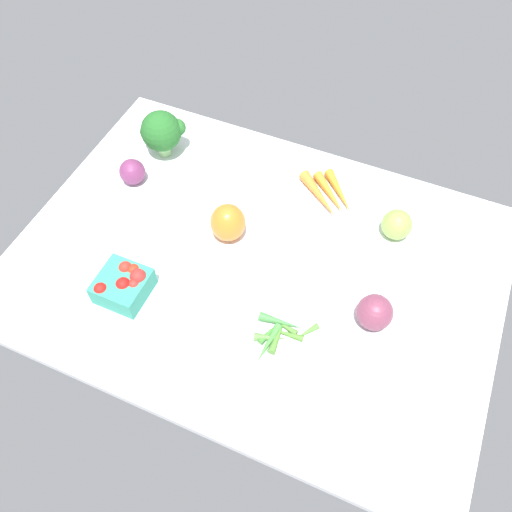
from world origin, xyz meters
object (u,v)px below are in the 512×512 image
at_px(okra_pile, 278,333).
at_px(bell_pepper_orange, 228,222).
at_px(heirloom_tomato_green, 397,225).
at_px(berry_basket, 124,284).
at_px(broccoli_head, 162,131).
at_px(carrot_bunch, 328,194).
at_px(red_onion_near_basket, 375,312).
at_px(red_onion_center, 132,172).

distance_m(okra_pile, bell_pepper_orange, 0.27).
distance_m(heirloom_tomato_green, bell_pepper_orange, 0.37).
xyz_separation_m(berry_basket, heirloom_tomato_green, (0.47, 0.37, 0.00)).
bearing_deg(broccoli_head, heirloom_tomato_green, -2.29).
relative_size(broccoli_head, carrot_bunch, 0.77).
relative_size(berry_basket, red_onion_near_basket, 1.37).
xyz_separation_m(berry_basket, red_onion_near_basket, (0.49, 0.14, 0.01)).
height_order(carrot_bunch, bell_pepper_orange, bell_pepper_orange).
relative_size(berry_basket, bell_pepper_orange, 1.11).
relative_size(broccoli_head, heirloom_tomato_green, 1.79).
bearing_deg(carrot_bunch, berry_basket, -125.80).
xyz_separation_m(carrot_bunch, berry_basket, (-0.30, -0.42, 0.02)).
xyz_separation_m(berry_basket, bell_pepper_orange, (0.13, 0.22, 0.01)).
relative_size(okra_pile, bell_pepper_orange, 1.42).
distance_m(carrot_bunch, berry_basket, 0.51).
relative_size(heirloom_tomato_green, bell_pepper_orange, 0.76).
bearing_deg(red_onion_center, bell_pepper_orange, -11.81).
bearing_deg(carrot_bunch, red_onion_center, -163.20).
bearing_deg(bell_pepper_orange, okra_pile, -43.61).
xyz_separation_m(broccoli_head, heirloom_tomato_green, (0.60, -0.02, -0.04)).
relative_size(red_onion_near_basket, bell_pepper_orange, 0.81).
bearing_deg(red_onion_center, okra_pile, -27.22).
relative_size(red_onion_near_basket, heirloom_tomato_green, 1.07).
relative_size(red_onion_center, berry_basket, 0.62).
bearing_deg(okra_pile, broccoli_head, 141.46).
xyz_separation_m(broccoli_head, red_onion_near_basket, (0.62, -0.26, -0.03)).
relative_size(red_onion_center, heirloom_tomato_green, 0.91).
bearing_deg(bell_pepper_orange, carrot_bunch, 49.12).
distance_m(okra_pile, berry_basket, 0.33).
distance_m(carrot_bunch, okra_pile, 0.38).
height_order(broccoli_head, okra_pile, broccoli_head).
bearing_deg(berry_basket, okra_pile, 6.07).
xyz_separation_m(carrot_bunch, okra_pile, (0.03, -0.38, -0.00)).
distance_m(berry_basket, red_onion_near_basket, 0.51).
relative_size(broccoli_head, okra_pile, 0.97).
xyz_separation_m(carrot_bunch, heirloom_tomato_green, (0.17, -0.04, 0.02)).
relative_size(carrot_bunch, okra_pile, 1.25).
xyz_separation_m(broccoli_head, bell_pepper_orange, (0.26, -0.18, -0.03)).
bearing_deg(carrot_bunch, broccoli_head, -177.38).
bearing_deg(bell_pepper_orange, red_onion_center, 168.19).
bearing_deg(broccoli_head, bell_pepper_orange, -34.14).
height_order(berry_basket, bell_pepper_orange, bell_pepper_orange).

